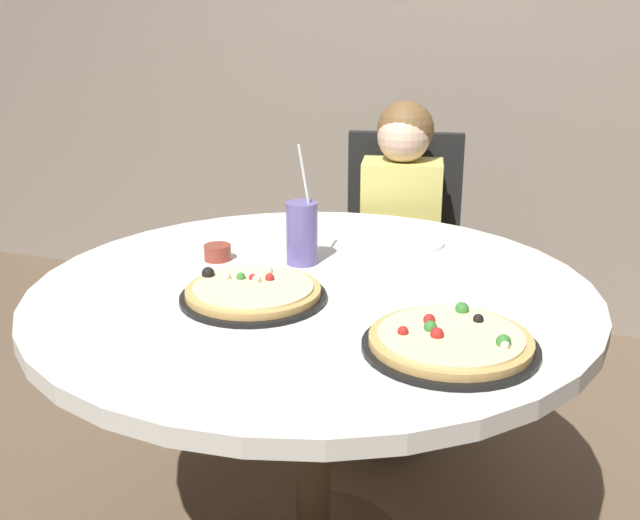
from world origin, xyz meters
The scene contains 8 objects.
dining_table centered at (0.00, 0.00, 0.66)m, with size 1.33×1.33×0.75m.
chair_wooden centered at (-0.02, 0.93, 0.53)m, with size 0.48×0.48×0.95m.
diner_child centered at (0.02, 0.75, 0.48)m, with size 0.33×0.43×1.08m.
pizza_veggie centered at (-0.10, -0.12, 0.77)m, with size 0.33×0.33×0.05m.
pizza_cheese centered at (0.37, -0.23, 0.77)m, with size 0.34×0.34×0.05m.
soda_cup centered at (-0.08, 0.15, 0.83)m, with size 0.08×0.08×0.31m.
sauce_bowl centered at (-0.30, 0.10, 0.77)m, with size 0.07×0.07×0.04m, color brown.
plate_small centered at (0.14, 0.40, 0.76)m, with size 0.18×0.18×0.01m, color white.
Camera 1 is at (0.61, -1.59, 1.40)m, focal length 43.51 mm.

